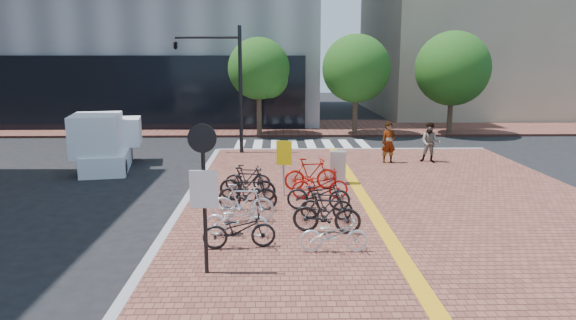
{
  "coord_description": "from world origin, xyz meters",
  "views": [
    {
      "loc": [
        -0.97,
        -14.47,
        4.77
      ],
      "look_at": [
        -0.55,
        3.13,
        1.3
      ],
      "focal_mm": 32.0,
      "sensor_mm": 36.0,
      "label": 1
    }
  ],
  "objects_px": {
    "bike_5": "(248,178)",
    "bike_6": "(334,235)",
    "bike_7": "(327,213)",
    "bike_8": "(326,205)",
    "bike_4": "(247,184)",
    "bike_11": "(311,174)",
    "bike_1": "(237,220)",
    "bike_9": "(319,194)",
    "yellow_sign": "(284,158)",
    "notice_sign": "(204,181)",
    "box_truck": "(107,143)",
    "pedestrian_b": "(430,142)",
    "pedestrian_a": "(389,143)",
    "bike_10": "(320,184)",
    "bike_3": "(248,193)",
    "bike_0": "(239,230)",
    "bike_2": "(242,203)",
    "traffic_light_pole": "(211,66)",
    "utility_box": "(338,167)"
  },
  "relations": [
    {
      "from": "bike_4",
      "to": "box_truck",
      "type": "height_order",
      "value": "box_truck"
    },
    {
      "from": "bike_8",
      "to": "bike_11",
      "type": "height_order",
      "value": "bike_11"
    },
    {
      "from": "notice_sign",
      "to": "bike_10",
      "type": "bearing_deg",
      "value": 63.68
    },
    {
      "from": "bike_7",
      "to": "bike_11",
      "type": "xyz_separation_m",
      "value": [
        -0.11,
        4.67,
        0.02
      ]
    },
    {
      "from": "bike_5",
      "to": "bike_6",
      "type": "distance_m",
      "value": 6.34
    },
    {
      "from": "pedestrian_b",
      "to": "pedestrian_a",
      "type": "bearing_deg",
      "value": -156.39
    },
    {
      "from": "bike_6",
      "to": "bike_8",
      "type": "relative_size",
      "value": 1.09
    },
    {
      "from": "bike_4",
      "to": "bike_0",
      "type": "bearing_deg",
      "value": -168.22
    },
    {
      "from": "bike_5",
      "to": "bike_6",
      "type": "height_order",
      "value": "bike_5"
    },
    {
      "from": "bike_4",
      "to": "bike_6",
      "type": "distance_m",
      "value": 5.17
    },
    {
      "from": "bike_3",
      "to": "pedestrian_b",
      "type": "xyz_separation_m",
      "value": [
        7.89,
        7.39,
        0.35
      ]
    },
    {
      "from": "bike_6",
      "to": "bike_9",
      "type": "xyz_separation_m",
      "value": [
        -0.08,
        3.56,
        0.08
      ]
    },
    {
      "from": "bike_7",
      "to": "bike_8",
      "type": "xyz_separation_m",
      "value": [
        0.11,
        1.14,
        -0.09
      ]
    },
    {
      "from": "yellow_sign",
      "to": "notice_sign",
      "type": "relative_size",
      "value": 0.58
    },
    {
      "from": "pedestrian_b",
      "to": "notice_sign",
      "type": "distance_m",
      "value": 14.93
    },
    {
      "from": "bike_1",
      "to": "bike_11",
      "type": "height_order",
      "value": "bike_11"
    },
    {
      "from": "pedestrian_b",
      "to": "bike_4",
      "type": "bearing_deg",
      "value": -120.32
    },
    {
      "from": "bike_7",
      "to": "bike_11",
      "type": "relative_size",
      "value": 0.96
    },
    {
      "from": "bike_4",
      "to": "pedestrian_b",
      "type": "relative_size",
      "value": 1.05
    },
    {
      "from": "bike_2",
      "to": "bike_4",
      "type": "bearing_deg",
      "value": 4.29
    },
    {
      "from": "bike_7",
      "to": "box_truck",
      "type": "relative_size",
      "value": 0.4
    },
    {
      "from": "bike_3",
      "to": "box_truck",
      "type": "xyz_separation_m",
      "value": [
        -6.54,
        6.96,
        0.47
      ]
    },
    {
      "from": "bike_4",
      "to": "bike_9",
      "type": "xyz_separation_m",
      "value": [
        2.26,
        -1.05,
        -0.06
      ]
    },
    {
      "from": "bike_8",
      "to": "box_truck",
      "type": "xyz_separation_m",
      "value": [
        -8.89,
        8.01,
        0.56
      ]
    },
    {
      "from": "bike_4",
      "to": "box_truck",
      "type": "distance_m",
      "value": 8.8
    },
    {
      "from": "bike_7",
      "to": "notice_sign",
      "type": "height_order",
      "value": "notice_sign"
    },
    {
      "from": "pedestrian_a",
      "to": "traffic_light_pole",
      "type": "bearing_deg",
      "value": 152.97
    },
    {
      "from": "yellow_sign",
      "to": "bike_3",
      "type": "bearing_deg",
      "value": -124.59
    },
    {
      "from": "bike_8",
      "to": "notice_sign",
      "type": "bearing_deg",
      "value": 147.68
    },
    {
      "from": "bike_0",
      "to": "pedestrian_a",
      "type": "relative_size",
      "value": 0.98
    },
    {
      "from": "bike_7",
      "to": "traffic_light_pole",
      "type": "height_order",
      "value": "traffic_light_pole"
    },
    {
      "from": "notice_sign",
      "to": "bike_2",
      "type": "bearing_deg",
      "value": 81.39
    },
    {
      "from": "pedestrian_a",
      "to": "notice_sign",
      "type": "distance_m",
      "value": 13.85
    },
    {
      "from": "notice_sign",
      "to": "bike_7",
      "type": "bearing_deg",
      "value": 42.12
    },
    {
      "from": "pedestrian_b",
      "to": "utility_box",
      "type": "height_order",
      "value": "pedestrian_b"
    },
    {
      "from": "bike_6",
      "to": "box_truck",
      "type": "height_order",
      "value": "box_truck"
    },
    {
      "from": "bike_3",
      "to": "utility_box",
      "type": "xyz_separation_m",
      "value": [
        3.22,
        3.4,
        0.06
      ]
    },
    {
      "from": "bike_1",
      "to": "bike_3",
      "type": "xyz_separation_m",
      "value": [
        0.16,
        2.38,
        0.1
      ]
    },
    {
      "from": "bike_1",
      "to": "bike_11",
      "type": "xyz_separation_m",
      "value": [
        2.29,
        4.86,
        0.13
      ]
    },
    {
      "from": "utility_box",
      "to": "yellow_sign",
      "type": "relative_size",
      "value": 0.65
    },
    {
      "from": "bike_0",
      "to": "bike_5",
      "type": "relative_size",
      "value": 1.12
    },
    {
      "from": "bike_2",
      "to": "bike_8",
      "type": "xyz_separation_m",
      "value": [
        2.44,
        0.08,
        -0.1
      ]
    },
    {
      "from": "bike_10",
      "to": "pedestrian_b",
      "type": "height_order",
      "value": "pedestrian_b"
    },
    {
      "from": "bike_4",
      "to": "notice_sign",
      "type": "bearing_deg",
      "value": -174.36
    },
    {
      "from": "bike_1",
      "to": "bike_5",
      "type": "distance_m",
      "value": 4.66
    },
    {
      "from": "yellow_sign",
      "to": "box_truck",
      "type": "distance_m",
      "value": 9.34
    },
    {
      "from": "bike_9",
      "to": "notice_sign",
      "type": "relative_size",
      "value": 0.59
    },
    {
      "from": "bike_2",
      "to": "bike_4",
      "type": "xyz_separation_m",
      "value": [
        0.03,
        2.15,
        0.01
      ]
    },
    {
      "from": "bike_10",
      "to": "yellow_sign",
      "type": "bearing_deg",
      "value": 72.27
    },
    {
      "from": "bike_11",
      "to": "yellow_sign",
      "type": "relative_size",
      "value": 1.01
    }
  ]
}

